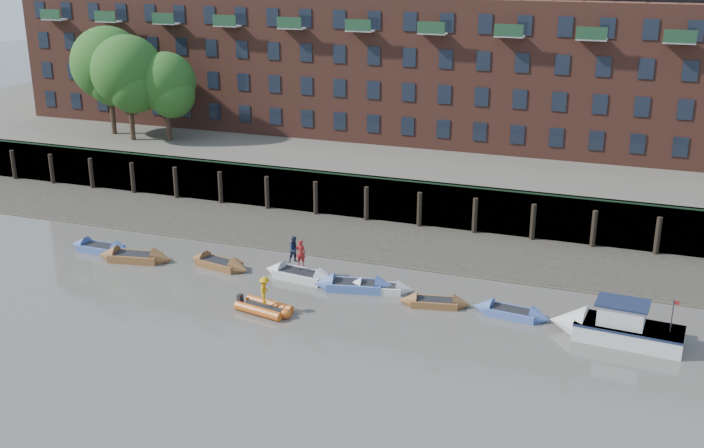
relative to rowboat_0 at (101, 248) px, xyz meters
The scene contains 20 objects.
ground 19.01m from the rowboat_0, 30.78° to the right, with size 220.00×220.00×0.00m, color #605B53.
foreshore 18.31m from the rowboat_0, 26.86° to the left, with size 110.00×8.00×0.50m, color #3D382F.
mud_band 17.04m from the rowboat_0, 16.61° to the left, with size 110.00×1.60×0.10m, color #4C4336.
river_wall 20.70m from the rowboat_0, 37.76° to the left, with size 110.00×1.23×3.30m.
bank_terrace 30.96m from the rowboat_0, 58.13° to the left, with size 110.00×28.00×3.20m, color #5E594D.
apartment_terrace 34.18m from the rowboat_0, 59.08° to the left, with size 80.60×15.56×20.98m.
tree_cluster 21.76m from the rowboat_0, 117.79° to the left, with size 11.76×7.74×9.40m.
rowboat_0 is the anchor object (origin of this frame).
rowboat_1 3.15m from the rowboat_0, 11.36° to the right, with size 5.16×2.33×1.44m.
rowboat_2 8.67m from the rowboat_0, ahead, with size 4.65×2.16×1.30m.
rowboat_3 14.24m from the rowboat_0, ahead, with size 5.08×2.01×1.44m.
rowboat_4 17.87m from the rowboat_0, ahead, with size 5.14×2.42×1.44m.
rowboat_5 19.28m from the rowboat_0, ahead, with size 4.30×2.01×1.20m.
rowboat_6 22.87m from the rowboat_0, ahead, with size 4.20×1.97×1.17m.
rowboat_7 27.13m from the rowboat_0, ahead, with size 4.43×1.71×1.25m.
rib_tender 15.11m from the rowboat_0, 18.22° to the right, with size 3.39×2.13×0.57m.
motor_launch 32.18m from the rowboat_0, ahead, with size 6.78×2.67×2.74m.
person_rower_a 14.42m from the rowboat_0, ahead, with size 0.58×0.38×1.60m, color maroon.
person_rower_b 13.90m from the rowboat_0, ahead, with size 0.80×0.62×1.65m, color #19233F.
person_rib_crew 15.12m from the rowboat_0, 18.24° to the right, with size 1.00×0.58×1.55m, color orange.
Camera 1 is at (16.82, -32.09, 19.30)m, focal length 42.00 mm.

